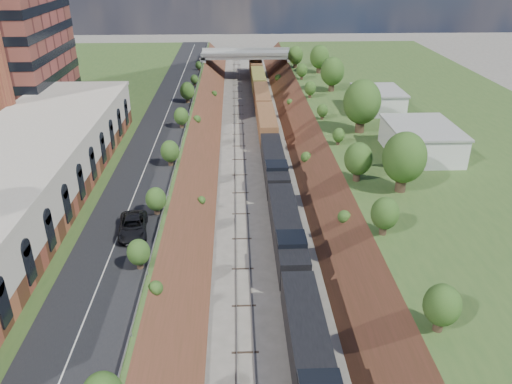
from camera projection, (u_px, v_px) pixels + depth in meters
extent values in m
cube|color=#355523|center=(47.00, 156.00, 78.68)|extent=(44.00, 180.00, 5.00)
cube|color=#355523|center=(458.00, 149.00, 81.13)|extent=(44.00, 180.00, 5.00)
cube|color=brown|center=(188.00, 168.00, 80.60)|extent=(10.00, 180.00, 10.00)
cube|color=brown|center=(323.00, 166.00, 81.41)|extent=(10.00, 180.00, 10.00)
cube|color=gray|center=(240.00, 166.00, 80.87)|extent=(1.58, 180.00, 0.18)
cube|color=gray|center=(272.00, 166.00, 81.06)|extent=(1.58, 180.00, 0.18)
cube|color=black|center=(157.00, 139.00, 78.21)|extent=(8.00, 180.00, 0.10)
cube|color=#99999E|center=(183.00, 135.00, 78.15)|extent=(0.06, 171.00, 0.30)
cube|color=brown|center=(21.00, 197.00, 57.54)|extent=(14.00, 62.00, 2.20)
cube|color=beige|center=(15.00, 171.00, 56.11)|extent=(14.00, 62.00, 4.30)
cube|color=beige|center=(11.00, 151.00, 55.06)|extent=(14.30, 62.30, 0.50)
cube|color=gray|center=(204.00, 67.00, 134.87)|extent=(1.50, 8.00, 6.20)
cube|color=gray|center=(289.00, 66.00, 135.72)|extent=(1.50, 8.00, 6.20)
cube|color=gray|center=(246.00, 55.00, 133.94)|extent=(24.00, 8.00, 1.00)
cube|color=gray|center=(247.00, 55.00, 129.99)|extent=(24.00, 0.30, 0.80)
cube|color=gray|center=(246.00, 49.00, 137.17)|extent=(24.00, 0.30, 0.80)
cube|color=silver|center=(421.00, 141.00, 71.62)|extent=(9.00, 12.00, 4.00)
cube|color=silver|center=(378.00, 101.00, 91.44)|extent=(8.00, 10.00, 3.60)
cylinder|color=#473323|center=(401.00, 181.00, 60.91)|extent=(1.30, 1.30, 2.62)
ellipsoid|color=#2C531D|center=(404.00, 157.00, 59.53)|extent=(5.25, 5.25, 6.30)
cylinder|color=#473323|center=(136.00, 294.00, 42.20)|extent=(0.66, 0.66, 1.22)
ellipsoid|color=#2C531D|center=(134.00, 279.00, 41.55)|extent=(2.45, 2.45, 2.94)
cube|color=black|center=(310.00, 355.00, 40.08)|extent=(3.16, 18.93, 3.12)
cube|color=black|center=(287.00, 230.00, 57.97)|extent=(3.16, 18.93, 3.12)
cube|color=black|center=(274.00, 164.00, 75.86)|extent=(3.16, 18.93, 3.12)
cube|color=brown|center=(260.00, 89.00, 115.23)|extent=(3.16, 67.10, 3.79)
imported|color=black|center=(133.00, 226.00, 51.82)|extent=(3.56, 6.41, 1.69)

